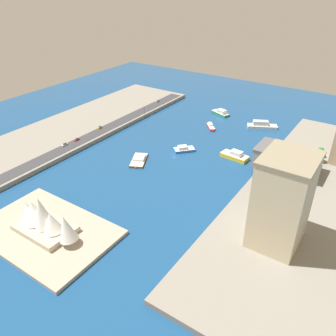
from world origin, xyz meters
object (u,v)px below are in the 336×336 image
at_px(opera_landmark, 44,219).
at_px(van_white, 65,145).
at_px(warehouse_low_gray, 286,160).
at_px(pickup_red, 77,139).
at_px(tugboat_red, 211,126).
at_px(barge_flat_brown, 139,159).
at_px(ferry_white_commuter, 262,125).
at_px(sedan_silver, 158,101).
at_px(taxi_yellow_cab, 100,127).
at_px(office_block_beige, 282,201).
at_px(catamaran_blue, 184,149).
at_px(traffic_light_waterfront, 144,110).
at_px(ferry_green_doubledeck, 221,113).
at_px(ferry_yellow_fast, 235,156).

bearing_deg(opera_landmark, van_white, -46.83).
relative_size(warehouse_low_gray, van_white, 8.10).
bearing_deg(pickup_red, tugboat_red, -129.65).
relative_size(warehouse_low_gray, pickup_red, 8.21).
bearing_deg(barge_flat_brown, ferry_white_commuter, -115.94).
xyz_separation_m(sedan_silver, taxi_yellow_cab, (1.94, 83.15, 0.04)).
bearing_deg(office_block_beige, pickup_red, -8.58).
bearing_deg(opera_landmark, taxi_yellow_cab, -58.42).
height_order(catamaran_blue, taxi_yellow_cab, taxi_yellow_cab).
relative_size(tugboat_red, opera_landmark, 0.36).
bearing_deg(office_block_beige, opera_landmark, 29.98).
height_order(barge_flat_brown, sedan_silver, sedan_silver).
distance_m(taxi_yellow_cab, traffic_light_waterfront, 49.06).
bearing_deg(catamaran_blue, opera_landmark, 85.41).
distance_m(barge_flat_brown, tugboat_red, 85.01).
xyz_separation_m(pickup_red, traffic_light_waterfront, (-10.38, -75.41, 3.44)).
distance_m(ferry_white_commuter, van_white, 168.72).
relative_size(tugboat_red, pickup_red, 2.98).
relative_size(barge_flat_brown, opera_landmark, 0.58).
height_order(warehouse_low_gray, office_block_beige, office_block_beige).
xyz_separation_m(ferry_white_commuter, ferry_green_doubledeck, (44.76, -9.09, -0.43)).
distance_m(ferry_white_commuter, ferry_yellow_fast, 65.82).
height_order(ferry_white_commuter, traffic_light_waterfront, traffic_light_waterfront).
height_order(ferry_white_commuter, sedan_silver, ferry_white_commuter).
relative_size(barge_flat_brown, pickup_red, 4.77).
distance_m(taxi_yellow_cab, opera_landmark, 132.28).
bearing_deg(taxi_yellow_cab, barge_flat_brown, 159.57).
bearing_deg(tugboat_red, catamaran_blue, 93.96).
relative_size(ferry_white_commuter, catamaran_blue, 1.56).
relative_size(catamaran_blue, tugboat_red, 1.16).
height_order(barge_flat_brown, ferry_green_doubledeck, ferry_green_doubledeck).
bearing_deg(van_white, ferry_green_doubledeck, -116.48).
bearing_deg(pickup_red, barge_flat_brown, -174.61).
bearing_deg(taxi_yellow_cab, ferry_green_doubledeck, -125.60).
bearing_deg(ferry_yellow_fast, catamaran_blue, 15.83).
xyz_separation_m(barge_flat_brown, warehouse_low_gray, (-93.76, -41.76, 9.32)).
distance_m(barge_flat_brown, traffic_light_waterfront, 85.13).
height_order(catamaran_blue, traffic_light_waterfront, traffic_light_waterfront).
relative_size(taxi_yellow_cab, opera_landmark, 0.11).
xyz_separation_m(tugboat_red, sedan_silver, (73.55, -21.95, 2.82)).
xyz_separation_m(ferry_white_commuter, ferry_yellow_fast, (-3.49, 65.73, -0.22)).
xyz_separation_m(ferry_white_commuter, van_white, (112.10, 126.08, 1.80)).
height_order(warehouse_low_gray, pickup_red, warehouse_low_gray).
bearing_deg(ferry_white_commuter, sedan_silver, 1.61).
xyz_separation_m(pickup_red, van_white, (0.65, 11.86, 0.08)).
xyz_separation_m(warehouse_low_gray, sedan_silver, (152.00, -63.81, -6.44)).
xyz_separation_m(ferry_white_commuter, catamaran_blue, (34.00, 76.36, -0.93)).
distance_m(tugboat_red, warehouse_low_gray, 89.40).
bearing_deg(barge_flat_brown, warehouse_low_gray, -155.99).
relative_size(ferry_white_commuter, ferry_green_doubledeck, 1.27).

